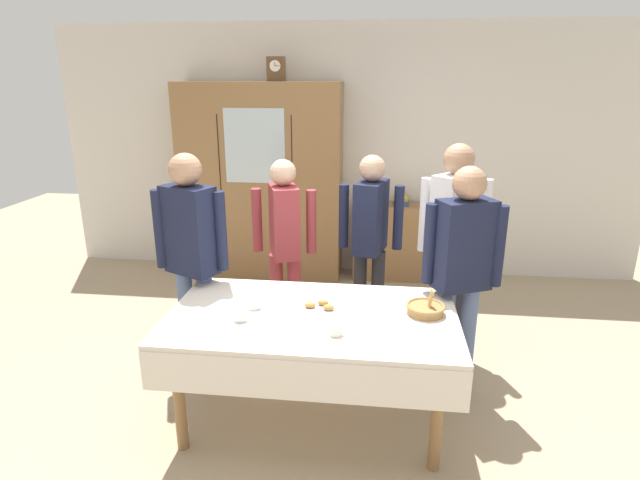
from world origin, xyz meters
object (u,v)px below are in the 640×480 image
wall_cabinet (261,182)px  mantel_clock (276,69)px  tea_cup_near_left (336,332)px  person_behind_table_left (284,235)px  person_by_cabinet (370,231)px  pastry_plate (320,308)px  person_beside_shelf (462,262)px  spoon_front_edge (281,324)px  bread_basket (426,308)px  spoon_mid_right (203,335)px  bookshelf_low (399,241)px  tea_cup_near_right (240,318)px  tea_cup_back_edge (255,305)px  person_near_right_end (453,231)px  book_stack (401,200)px  person_behind_table_right (191,246)px  spoon_center (298,338)px  dining_table (312,331)px

wall_cabinet → mantel_clock: bearing=-0.2°
wall_cabinet → tea_cup_near_left: (1.07, -2.82, -0.27)m
person_behind_table_left → mantel_clock: bearing=102.6°
person_by_cabinet → tea_cup_near_left: bearing=-96.0°
pastry_plate → tea_cup_near_left: bearing=-68.1°
person_beside_shelf → spoon_front_edge: bearing=-151.9°
bread_basket → spoon_mid_right: bearing=-161.3°
bookshelf_low → spoon_mid_right: size_ratio=8.29×
person_beside_shelf → tea_cup_near_right: bearing=-156.7°
spoon_mid_right → person_behind_table_left: bearing=81.4°
tea_cup_back_edge → person_by_cabinet: size_ratio=0.08×
tea_cup_near_right → person_beside_shelf: 1.48m
person_near_right_end → person_by_cabinet: bearing=162.1°
bread_basket → person_by_cabinet: size_ratio=0.15×
wall_cabinet → spoon_front_edge: 2.83m
book_stack → person_behind_table_right: size_ratio=0.13×
person_near_right_end → person_behind_table_left: bearing=177.3°
pastry_plate → spoon_front_edge: size_ratio=2.35×
pastry_plate → spoon_center: pastry_plate is taller
mantel_clock → tea_cup_back_edge: mantel_clock is taller
person_behind_table_right → spoon_mid_right: bearing=-66.6°
mantel_clock → tea_cup_near_left: size_ratio=1.85×
person_by_cabinet → person_behind_table_right: 1.44m
mantel_clock → wall_cabinet: bearing=179.8°
person_near_right_end → person_by_cabinet: size_ratio=1.08×
spoon_mid_right → person_behind_table_left: (0.21, 1.39, 0.17)m
person_behind_table_left → tea_cup_near_left: bearing=-67.8°
book_stack → bread_basket: bearing=-88.3°
person_behind_table_left → dining_table: bearing=-71.3°
tea_cup_back_edge → tea_cup_near_right: 0.18m
tea_cup_back_edge → person_behind_table_left: person_behind_table_left is taller
dining_table → mantel_clock: 3.10m
wall_cabinet → bread_basket: bearing=-57.2°
spoon_front_edge → person_near_right_end: (1.11, 1.15, 0.27)m
bread_basket → person_behind_table_left: bearing=137.7°
bread_basket → person_beside_shelf: size_ratio=0.15×
tea_cup_near_right → person_by_cabinet: 1.54m
tea_cup_near_right → spoon_mid_right: bearing=-131.8°
tea_cup_near_right → person_behind_table_left: person_behind_table_left is taller
bread_basket → spoon_front_edge: 0.89m
mantel_clock → person_beside_shelf: size_ratio=0.15×
book_stack → bookshelf_low: bearing=0.0°
person_behind_table_left → spoon_mid_right: bearing=-98.6°
bookshelf_low → book_stack: book_stack is taller
bookshelf_low → person_behind_table_right: bearing=-125.2°
book_stack → spoon_front_edge: size_ratio=1.88×
dining_table → person_by_cabinet: person_by_cabinet is taller
mantel_clock → bread_basket: (1.39, -2.47, -1.43)m
book_stack → person_beside_shelf: bearing=-81.4°
bookshelf_low → person_by_cabinet: bearing=-101.7°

